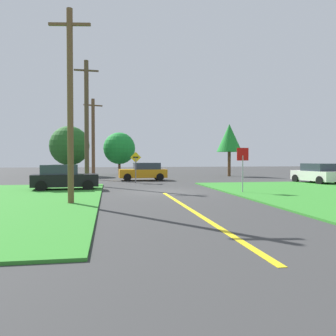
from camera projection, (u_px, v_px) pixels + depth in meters
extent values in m
plane|color=#383838|center=(162.00, 192.00, 21.25)|extent=(120.00, 120.00, 0.00)
cube|color=yellow|center=(193.00, 211.00, 13.37)|extent=(0.20, 14.00, 0.01)
cylinder|color=#9EA0A8|center=(243.00, 174.00, 20.23)|extent=(0.07, 0.07, 2.19)
cube|color=red|center=(243.00, 154.00, 20.20)|extent=(0.73, 0.12, 0.74)
cube|color=orange|center=(143.00, 173.00, 32.08)|extent=(4.35, 2.01, 0.76)
cube|color=#2D3842|center=(147.00, 166.00, 32.13)|extent=(2.41, 1.73, 0.60)
cylinder|color=black|center=(127.00, 177.00, 30.89)|extent=(0.68, 0.24, 0.68)
cylinder|color=black|center=(126.00, 176.00, 32.73)|extent=(0.68, 0.24, 0.68)
cylinder|color=black|center=(160.00, 177.00, 31.45)|extent=(0.68, 0.24, 0.68)
cylinder|color=black|center=(157.00, 176.00, 33.28)|extent=(0.68, 0.24, 0.68)
cube|color=black|center=(65.00, 180.00, 22.05)|extent=(4.17, 2.07, 0.76)
cube|color=#2D3842|center=(59.00, 170.00, 21.94)|extent=(2.35, 1.69, 0.60)
cylinder|color=black|center=(87.00, 184.00, 23.22)|extent=(0.70, 0.28, 0.68)
cylinder|color=black|center=(88.00, 186.00, 21.61)|extent=(0.70, 0.28, 0.68)
cylinder|color=black|center=(43.00, 184.00, 22.51)|extent=(0.70, 0.28, 0.68)
cylinder|color=black|center=(41.00, 186.00, 20.90)|extent=(0.70, 0.28, 0.68)
cube|color=white|center=(316.00, 176.00, 27.94)|extent=(2.40, 4.30, 0.76)
cube|color=#2D3842|center=(318.00, 167.00, 27.76)|extent=(1.91, 2.46, 0.60)
cylinder|color=black|center=(296.00, 179.00, 28.98)|extent=(0.32, 0.71, 0.68)
cylinder|color=black|center=(313.00, 178.00, 29.54)|extent=(0.32, 0.71, 0.68)
cylinder|color=black|center=(320.00, 181.00, 26.36)|extent=(0.32, 0.71, 0.68)
cylinder|color=brown|center=(70.00, 107.00, 15.14)|extent=(0.26, 0.26, 8.48)
cube|color=brown|center=(70.00, 24.00, 15.04)|extent=(1.80, 0.37, 0.12)
cylinder|color=brown|center=(87.00, 123.00, 26.06)|extent=(0.33, 0.33, 9.31)
cube|color=brown|center=(86.00, 70.00, 25.95)|extent=(1.80, 0.24, 0.12)
cylinder|color=brown|center=(93.00, 139.00, 33.09)|extent=(0.32, 0.32, 7.65)
cube|color=brown|center=(93.00, 105.00, 33.00)|extent=(1.76, 0.61, 0.12)
cylinder|color=slate|center=(136.00, 170.00, 29.00)|extent=(0.08, 0.08, 2.11)
cube|color=yellow|center=(136.00, 157.00, 28.97)|extent=(0.91, 0.04, 0.91)
cube|color=black|center=(136.00, 157.00, 28.97)|extent=(0.45, 0.05, 0.10)
cylinder|color=brown|center=(229.00, 164.00, 39.45)|extent=(0.34, 0.34, 2.76)
cone|color=#1E882C|center=(229.00, 138.00, 39.36)|extent=(2.85, 2.85, 3.14)
cylinder|color=brown|center=(70.00, 169.00, 39.96)|extent=(0.37, 0.37, 1.66)
sphere|color=#235D21|center=(69.00, 146.00, 39.88)|extent=(4.50, 4.50, 4.50)
cylinder|color=brown|center=(119.00, 168.00, 42.24)|extent=(0.30, 0.30, 1.70)
sphere|color=#1C8B31|center=(119.00, 148.00, 42.18)|extent=(3.83, 3.83, 3.83)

